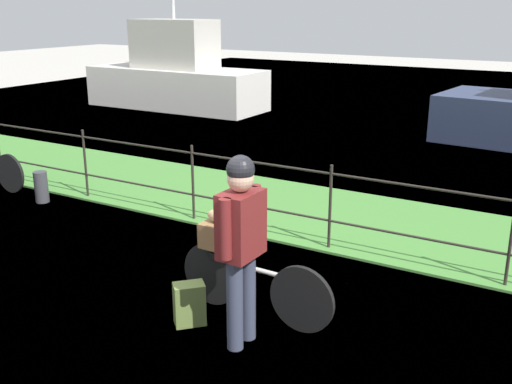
{
  "coord_description": "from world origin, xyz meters",
  "views": [
    {
      "loc": [
        3.63,
        -3.89,
        2.82
      ],
      "look_at": [
        0.53,
        1.38,
        0.9
      ],
      "focal_mm": 41.96,
      "sensor_mm": 36.0,
      "label": 1
    }
  ],
  "objects": [
    {
      "name": "ground_plane",
      "position": [
        0.0,
        0.0,
        0.0
      ],
      "size": [
        60.0,
        60.0,
        0.0
      ],
      "primitive_type": "plane",
      "color": "#B2ADA3"
    },
    {
      "name": "grass_strip",
      "position": [
        0.0,
        3.37,
        0.01
      ],
      "size": [
        27.0,
        2.4,
        0.03
      ],
      "primitive_type": "cube",
      "color": "#478438",
      "rests_on": "ground"
    },
    {
      "name": "harbor_water",
      "position": [
        0.0,
        9.91,
        0.0
      ],
      "size": [
        30.0,
        30.0,
        0.0
      ],
      "primitive_type": "plane",
      "color": "slate",
      "rests_on": "ground"
    },
    {
      "name": "iron_fence",
      "position": [
        0.0,
        2.3,
        0.62
      ],
      "size": [
        18.04,
        0.04,
        1.05
      ],
      "color": "#28231E",
      "rests_on": "ground"
    },
    {
      "name": "bicycle_main",
      "position": [
        1.04,
        0.45,
        0.33
      ],
      "size": [
        1.62,
        0.17,
        0.63
      ],
      "color": "black",
      "rests_on": "ground"
    },
    {
      "name": "wooden_crate",
      "position": [
        0.68,
        0.46,
        0.75
      ],
      "size": [
        0.34,
        0.3,
        0.24
      ],
      "primitive_type": "cube",
      "rotation": [
        0.0,
        0.0,
        -0.03
      ],
      "color": "brown",
      "rests_on": "bicycle_main"
    },
    {
      "name": "terrier_dog",
      "position": [
        0.71,
        0.46,
        0.94
      ],
      "size": [
        0.32,
        0.15,
        0.18
      ],
      "color": "tan",
      "rests_on": "wooden_crate"
    },
    {
      "name": "cyclist_person",
      "position": [
        1.2,
        -0.0,
        1.0
      ],
      "size": [
        0.27,
        0.54,
        1.68
      ],
      "color": "#383D51",
      "rests_on": "ground"
    },
    {
      "name": "backpack_on_paving",
      "position": [
        0.61,
        0.03,
        0.2
      ],
      "size": [
        0.32,
        0.33,
        0.4
      ],
      "primitive_type": "cube",
      "rotation": [
        0.0,
        0.0,
        3.95
      ],
      "color": "olive",
      "rests_on": "ground"
    },
    {
      "name": "mooring_bollard",
      "position": [
        -3.43,
        1.8,
        0.23
      ],
      "size": [
        0.2,
        0.2,
        0.47
      ],
      "primitive_type": "cylinder",
      "color": "#38383D",
      "rests_on": "ground"
    },
    {
      "name": "moored_boat_mid",
      "position": [
        -7.01,
        9.7,
        0.89
      ],
      "size": [
        5.19,
        1.8,
        4.04
      ],
      "color": "silver",
      "rests_on": "ground"
    }
  ]
}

